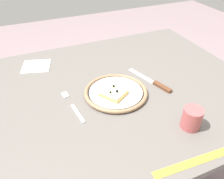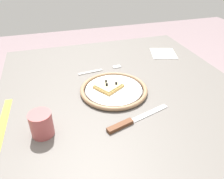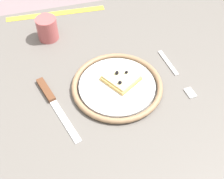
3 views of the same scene
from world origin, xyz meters
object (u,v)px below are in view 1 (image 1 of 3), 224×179
(measuring_tape, at_px, (205,158))
(pizza_slice_near, at_px, (114,93))
(fork, at_px, (73,106))
(plate, at_px, (116,92))
(cup, at_px, (192,118))
(dining_table, at_px, (121,101))
(napkin, at_px, (36,66))
(knife, at_px, (156,84))

(measuring_tape, bearing_deg, pizza_slice_near, 112.44)
(fork, bearing_deg, pizza_slice_near, -3.22)
(plate, bearing_deg, fork, -177.82)
(cup, bearing_deg, dining_table, 110.11)
(pizza_slice_near, distance_m, napkin, 0.44)
(knife, relative_size, cup, 3.11)
(knife, height_order, napkin, knife)
(plate, bearing_deg, knife, -2.52)
(cup, bearing_deg, napkin, 124.36)
(cup, distance_m, napkin, 0.75)
(fork, distance_m, cup, 0.43)
(knife, xyz_separation_m, measuring_tape, (-0.07, -0.38, -0.00))
(napkin, bearing_deg, plate, -52.89)
(plate, height_order, pizza_slice_near, pizza_slice_near)
(napkin, bearing_deg, dining_table, -45.12)
(plate, xyz_separation_m, pizza_slice_near, (-0.02, -0.02, 0.01))
(pizza_slice_near, xyz_separation_m, knife, (0.20, 0.01, -0.02))
(pizza_slice_near, relative_size, cup, 1.58)
(fork, xyz_separation_m, cup, (0.34, -0.26, 0.04))
(plate, distance_m, measuring_tape, 0.41)
(pizza_slice_near, xyz_separation_m, cup, (0.17, -0.25, 0.02))
(dining_table, height_order, knife, knife)
(plate, bearing_deg, dining_table, 40.42)
(fork, bearing_deg, knife, -0.20)
(pizza_slice_near, height_order, cup, cup)
(napkin, bearing_deg, measuring_tape, -62.81)
(pizza_slice_near, bearing_deg, dining_table, 41.95)
(cup, relative_size, measuring_tape, 0.22)
(plate, xyz_separation_m, fork, (-0.18, -0.01, -0.01))
(dining_table, xyz_separation_m, cup, (0.11, -0.31, 0.12))
(dining_table, height_order, measuring_tape, measuring_tape)
(plate, xyz_separation_m, knife, (0.19, -0.01, -0.00))
(pizza_slice_near, height_order, napkin, pizza_slice_near)
(knife, height_order, cup, cup)
(plate, bearing_deg, pizza_slice_near, -134.03)
(pizza_slice_near, bearing_deg, napkin, 124.22)
(pizza_slice_near, relative_size, fork, 0.59)
(fork, bearing_deg, cup, -37.52)
(knife, xyz_separation_m, fork, (-0.37, 0.00, -0.00))
(plate, relative_size, napkin, 2.01)
(pizza_slice_near, bearing_deg, plate, 45.97)
(cup, bearing_deg, fork, 142.48)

